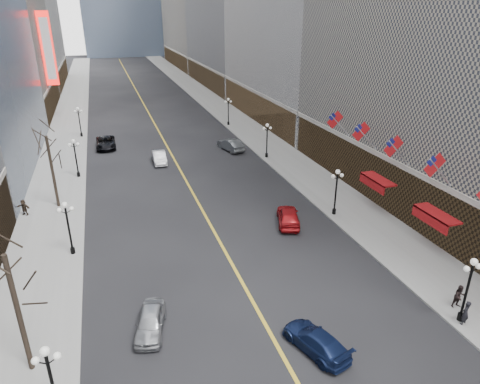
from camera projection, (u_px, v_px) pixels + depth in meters
sidewalk_east at (234, 119)px, 76.68m from camera, size 6.00×230.00×0.15m
sidewalk_west at (68, 131)px, 68.83m from camera, size 6.00×230.00×0.15m
lane_line at (149, 113)px, 81.53m from camera, size 0.25×200.00×0.02m
streetlamp_east_0 at (469, 284)px, 25.95m from camera, size 1.26×0.44×4.52m
streetlamp_east_1 at (336, 187)px, 39.95m from camera, size 1.26×0.44×4.52m
streetlamp_east_2 at (267, 137)px, 55.70m from camera, size 1.26×0.44×4.52m
streetlamp_east_3 at (228, 109)px, 71.45m from camera, size 1.26×0.44×4.52m
streetlamp_west_0 at (51, 378)px, 19.33m from camera, size 1.26×0.44×4.52m
streetlamp_west_1 at (68, 223)px, 33.33m from camera, size 1.26×0.44×4.52m
streetlamp_west_2 at (75, 154)px, 49.08m from camera, size 1.26×0.44×4.52m
streetlamp_west_3 at (79, 119)px, 64.83m from camera, size 1.26×0.44×4.52m
flag_2 at (436, 167)px, 32.20m from camera, size 2.87×0.12×2.87m
flag_3 at (395, 148)px, 36.58m from camera, size 2.87×0.12×2.87m
flag_4 at (362, 133)px, 40.95m from camera, size 2.87×0.12×2.87m
flag_5 at (336, 121)px, 45.33m from camera, size 2.87×0.12×2.87m
awning_b at (435, 216)px, 34.09m from camera, size 1.40×4.00×0.93m
awning_c at (376, 180)px, 41.09m from camera, size 1.40×4.00×0.93m
theatre_marquee at (48, 49)px, 72.34m from camera, size 2.00×0.55×12.00m
tree_west_near at (9, 274)px, 21.04m from camera, size 3.60×3.60×7.92m
tree_west_far at (48, 147)px, 40.29m from camera, size 3.60×3.60×7.92m
car_nb_near at (150, 322)px, 26.06m from camera, size 2.60×4.38×1.40m
car_nb_mid at (159, 157)px, 54.76m from camera, size 1.71×4.50×1.46m
car_nb_far at (106, 143)px, 60.57m from camera, size 2.64×5.68×1.57m
car_sb_near at (316, 341)px, 24.63m from camera, size 3.12×4.86×1.31m
car_sb_mid at (288, 216)px, 39.11m from camera, size 3.30×5.08×1.61m
car_sb_far at (231, 145)px, 59.62m from camera, size 2.89×5.17×1.61m
ped_ne_corner at (465, 313)px, 26.39m from camera, size 0.72×0.62×1.68m
ped_east_walk at (459, 296)px, 27.91m from camera, size 0.83×0.50×1.64m
ped_west_far at (24, 207)px, 40.51m from camera, size 1.45×1.13×1.57m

